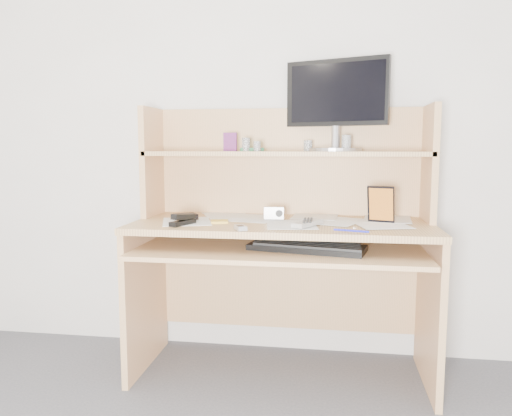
# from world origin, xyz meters

# --- Properties ---
(back_wall) EXTENTS (3.60, 0.04, 2.50)m
(back_wall) POSITION_xyz_m (0.00, 1.80, 1.25)
(back_wall) COLOR silver
(back_wall) RESTS_ON floor
(desk) EXTENTS (1.40, 0.70, 1.30)m
(desk) POSITION_xyz_m (0.00, 1.56, 0.69)
(desk) COLOR tan
(desk) RESTS_ON floor
(paper_clutter) EXTENTS (1.32, 0.54, 0.01)m
(paper_clutter) POSITION_xyz_m (0.00, 1.48, 0.75)
(paper_clutter) COLOR silver
(paper_clutter) RESTS_ON desk
(keyboard) EXTENTS (0.53, 0.28, 0.03)m
(keyboard) POSITION_xyz_m (0.12, 1.33, 0.67)
(keyboard) COLOR black
(keyboard) RESTS_ON desk
(tv_remote) EXTENTS (0.14, 0.20, 0.02)m
(tv_remote) POSITION_xyz_m (0.13, 1.36, 0.77)
(tv_remote) COLOR #A1A09C
(tv_remote) RESTS_ON paper_clutter
(flip_phone) EXTENTS (0.07, 0.08, 0.02)m
(flip_phone) POSITION_xyz_m (-0.15, 1.22, 0.77)
(flip_phone) COLOR silver
(flip_phone) RESTS_ON paper_clutter
(stapler) EXTENTS (0.09, 0.15, 0.05)m
(stapler) POSITION_xyz_m (-0.44, 1.32, 0.78)
(stapler) COLOR black
(stapler) RESTS_ON paper_clutter
(wallet) EXTENTS (0.13, 0.12, 0.03)m
(wallet) POSITION_xyz_m (-0.47, 1.47, 0.77)
(wallet) COLOR black
(wallet) RESTS_ON paper_clutter
(sticky_note_pad) EXTENTS (0.09, 0.09, 0.01)m
(sticky_note_pad) POSITION_xyz_m (-0.29, 1.42, 0.76)
(sticky_note_pad) COLOR yellow
(sticky_note_pad) RESTS_ON desk
(digital_camera) EXTENTS (0.10, 0.04, 0.06)m
(digital_camera) POSITION_xyz_m (-0.04, 1.54, 0.79)
(digital_camera) COLOR #AFAFB2
(digital_camera) RESTS_ON paper_clutter
(game_case) EXTENTS (0.12, 0.05, 0.17)m
(game_case) POSITION_xyz_m (0.45, 1.49, 0.84)
(game_case) COLOR black
(game_case) RESTS_ON paper_clutter
(blue_pen) EXTENTS (0.14, 0.05, 0.01)m
(blue_pen) POSITION_xyz_m (0.31, 1.22, 0.76)
(blue_pen) COLOR #1B1ECD
(blue_pen) RESTS_ON paper_clutter
(card_box) EXTENTS (0.07, 0.02, 0.09)m
(card_box) POSITION_xyz_m (-0.28, 1.63, 1.13)
(card_box) COLOR #AA1622
(card_box) RESTS_ON desk
(shelf_book) EXTENTS (0.15, 0.18, 0.02)m
(shelf_book) POSITION_xyz_m (-0.18, 1.69, 1.09)
(shelf_book) COLOR #338143
(shelf_book) RESTS_ON desk
(chip_stack_a) EXTENTS (0.05, 0.05, 0.05)m
(chip_stack_a) POSITION_xyz_m (-0.13, 1.59, 1.11)
(chip_stack_a) COLOR black
(chip_stack_a) RESTS_ON desk
(chip_stack_b) EXTENTS (0.05, 0.05, 0.07)m
(chip_stack_b) POSITION_xyz_m (-0.19, 1.62, 1.11)
(chip_stack_b) COLOR silver
(chip_stack_b) RESTS_ON desk
(chip_stack_c) EXTENTS (0.05, 0.05, 0.05)m
(chip_stack_c) POSITION_xyz_m (0.11, 1.68, 1.11)
(chip_stack_c) COLOR black
(chip_stack_c) RESTS_ON desk
(chip_stack_d) EXTENTS (0.05, 0.05, 0.08)m
(chip_stack_d) POSITION_xyz_m (0.30, 1.64, 1.12)
(chip_stack_d) COLOR white
(chip_stack_d) RESTS_ON desk
(monitor) EXTENTS (0.50, 0.26, 0.45)m
(monitor) POSITION_xyz_m (0.24, 1.68, 1.32)
(monitor) COLOR #A6A5AA
(monitor) RESTS_ON desk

